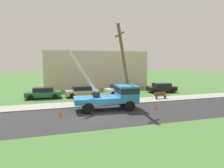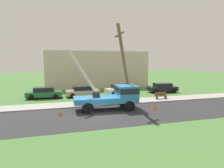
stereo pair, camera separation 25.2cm
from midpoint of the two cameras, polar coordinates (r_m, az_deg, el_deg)
ground_plane at (r=29.85m, az=-9.35°, el=-2.81°), size 120.00×120.00×0.00m
road_asphalt at (r=18.31m, az=-3.97°, el=-8.81°), size 80.00×7.27×0.01m
sidewalk_strip at (r=23.06m, az=-6.89°, el=-5.47°), size 80.00×2.76×0.10m
utility_truck at (r=20.41m, az=0.22°, el=-3.13°), size 6.75×3.21×5.98m
leaning_utility_pole at (r=21.48m, az=3.17°, el=5.27°), size 2.94×2.82×8.53m
traffic_cone_ahead at (r=21.10m, az=11.52°, el=-6.06°), size 0.36×0.36×0.56m
traffic_cone_behind at (r=18.77m, az=-14.50°, el=-7.75°), size 0.36×0.36×0.56m
traffic_cone_curbside at (r=22.22m, az=4.16°, el=-5.30°), size 0.36×0.36×0.56m
parked_sedan_green at (r=27.67m, az=-18.79°, el=-2.34°), size 4.50×2.19×1.42m
parked_sedan_tan at (r=27.81m, az=-8.61°, el=-2.01°), size 4.45×2.11×1.42m
parked_sedan_white at (r=29.35m, az=2.08°, el=-1.49°), size 4.55×2.28×1.42m
parked_sedan_black at (r=32.00m, az=13.44°, el=-0.98°), size 4.47×2.15×1.42m
park_bench at (r=26.24m, az=13.09°, el=-3.19°), size 1.60×0.45×0.90m
lowrise_building_backdrop at (r=37.62m, az=-4.90°, el=4.11°), size 18.00×6.00×6.40m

